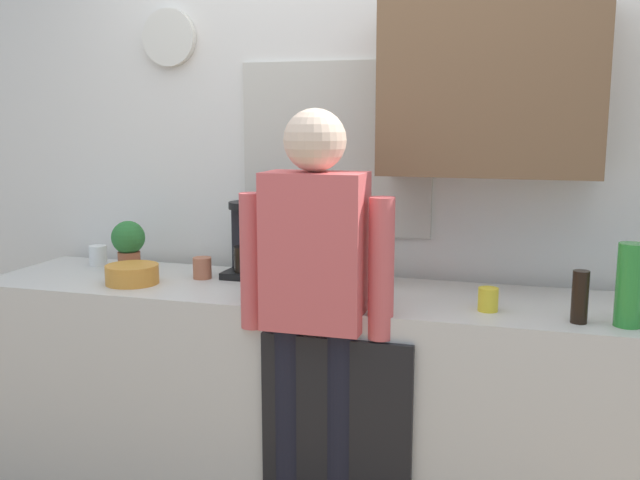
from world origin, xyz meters
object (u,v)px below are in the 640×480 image
at_px(cup_terracotta_mug, 202,268).
at_px(bottle_red_vinegar, 310,254).
at_px(cup_yellow_cup, 488,299).
at_px(bottle_dark_sauce, 580,297).
at_px(mixing_bowl, 132,274).
at_px(bottle_amber_beer, 383,255).
at_px(cup_white_mug, 98,256).
at_px(potted_plant, 128,243).
at_px(person_at_sink, 315,293).
at_px(bottle_clear_soda, 630,285).
at_px(coffee_maker, 251,243).

bearing_deg(cup_terracotta_mug, bottle_red_vinegar, 13.97).
relative_size(cup_terracotta_mug, cup_yellow_cup, 1.08).
bearing_deg(bottle_dark_sauce, mixing_bowl, 177.46).
bearing_deg(bottle_amber_beer, mixing_bowl, -161.54).
height_order(cup_white_mug, mixing_bowl, cup_white_mug).
bearing_deg(bottle_dark_sauce, potted_plant, 171.28).
bearing_deg(cup_white_mug, bottle_red_vinegar, 0.27).
relative_size(bottle_amber_beer, potted_plant, 1.00).
bearing_deg(person_at_sink, mixing_bowl, 168.89).
bearing_deg(cup_yellow_cup, cup_terracotta_mug, 171.29).
bearing_deg(bottle_clear_soda, cup_white_mug, 171.09).
bearing_deg(bottle_clear_soda, bottle_amber_beer, 155.96).
relative_size(bottle_dark_sauce, bottle_clear_soda, 0.64).
height_order(bottle_clear_soda, cup_terracotta_mug, bottle_clear_soda).
relative_size(bottle_red_vinegar, cup_terracotta_mug, 2.39).
xyz_separation_m(bottle_amber_beer, potted_plant, (-1.15, -0.12, 0.02)).
distance_m(cup_white_mug, mixing_bowl, 0.45).
height_order(bottle_amber_beer, person_at_sink, person_at_sink).
distance_m(bottle_amber_beer, cup_white_mug, 1.36).
bearing_deg(bottle_amber_beer, bottle_clear_soda, -24.04).
bearing_deg(cup_white_mug, bottle_amber_beer, 2.16).
bearing_deg(bottle_clear_soda, mixing_bowl, 177.83).
height_order(cup_white_mug, person_at_sink, person_at_sink).
bearing_deg(cup_white_mug, cup_terracotta_mug, -10.33).
relative_size(bottle_amber_beer, mixing_bowl, 1.05).
relative_size(bottle_red_vinegar, cup_white_mug, 2.32).
distance_m(bottle_dark_sauce, bottle_red_vinegar, 1.13).
height_order(bottle_red_vinegar, cup_yellow_cup, bottle_red_vinegar).
distance_m(bottle_dark_sauce, mixing_bowl, 1.76).
distance_m(coffee_maker, person_at_sink, 0.65).
xyz_separation_m(bottle_clear_soda, cup_white_mug, (-2.27, 0.36, -0.09)).
relative_size(coffee_maker, bottle_amber_beer, 1.43).
relative_size(coffee_maker, bottle_red_vinegar, 1.50).
xyz_separation_m(coffee_maker, person_at_sink, (0.44, -0.47, -0.08)).
bearing_deg(bottle_clear_soda, person_at_sink, -173.81).
height_order(coffee_maker, bottle_red_vinegar, coffee_maker).
distance_m(bottle_red_vinegar, bottle_clear_soda, 1.27).
bearing_deg(bottle_red_vinegar, coffee_maker, 179.81).
bearing_deg(person_at_sink, coffee_maker, 133.81).
height_order(bottle_red_vinegar, mixing_bowl, bottle_red_vinegar).
distance_m(coffee_maker, bottle_clear_soda, 1.53).
relative_size(coffee_maker, potted_plant, 1.43).
height_order(bottle_red_vinegar, potted_plant, potted_plant).
bearing_deg(mixing_bowl, bottle_clear_soda, -2.17).
bearing_deg(bottle_red_vinegar, mixing_bowl, -157.35).
relative_size(bottle_dark_sauce, cup_white_mug, 1.89).
height_order(coffee_maker, bottle_amber_beer, coffee_maker).
bearing_deg(bottle_dark_sauce, cup_terracotta_mug, 170.56).
distance_m(bottle_dark_sauce, bottle_amber_beer, 0.86).
xyz_separation_m(cup_white_mug, potted_plant, (0.21, -0.07, 0.08)).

